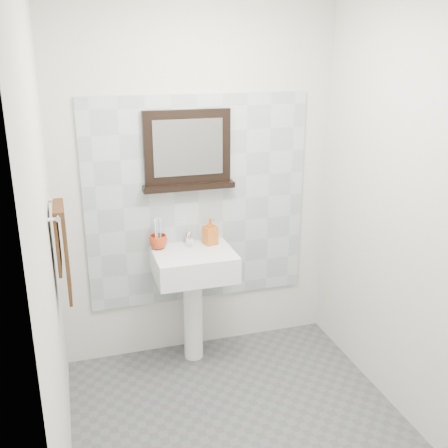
{
  "coord_description": "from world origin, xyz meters",
  "views": [
    {
      "loc": [
        -0.87,
        -2.41,
        2.19
      ],
      "look_at": [
        0.03,
        0.55,
        1.15
      ],
      "focal_mm": 42.0,
      "sensor_mm": 36.0,
      "label": 1
    }
  ],
  "objects_px": {
    "pedestal_sink": "(194,276)",
    "toothbrush_cup": "(158,242)",
    "framed_mirror": "(188,152)",
    "soap_dispenser": "(210,231)",
    "hand_towel": "(62,244)"
  },
  "relations": [
    {
      "from": "framed_mirror",
      "to": "hand_towel",
      "type": "bearing_deg",
      "value": -146.73
    },
    {
      "from": "pedestal_sink",
      "to": "hand_towel",
      "type": "distance_m",
      "value": 1.04
    },
    {
      "from": "pedestal_sink",
      "to": "hand_towel",
      "type": "bearing_deg",
      "value": -155.8
    },
    {
      "from": "pedestal_sink",
      "to": "soap_dispenser",
      "type": "bearing_deg",
      "value": 34.33
    },
    {
      "from": "pedestal_sink",
      "to": "toothbrush_cup",
      "type": "relative_size",
      "value": 7.75
    },
    {
      "from": "soap_dispenser",
      "to": "framed_mirror",
      "type": "relative_size",
      "value": 0.31
    },
    {
      "from": "framed_mirror",
      "to": "soap_dispenser",
      "type": "bearing_deg",
      "value": -31.85
    },
    {
      "from": "toothbrush_cup",
      "to": "hand_towel",
      "type": "relative_size",
      "value": 0.23
    },
    {
      "from": "pedestal_sink",
      "to": "toothbrush_cup",
      "type": "xyz_separation_m",
      "value": [
        -0.22,
        0.12,
        0.23
      ]
    },
    {
      "from": "hand_towel",
      "to": "soap_dispenser",
      "type": "bearing_deg",
      "value": 25.87
    },
    {
      "from": "toothbrush_cup",
      "to": "hand_towel",
      "type": "height_order",
      "value": "hand_towel"
    },
    {
      "from": "toothbrush_cup",
      "to": "framed_mirror",
      "type": "xyz_separation_m",
      "value": [
        0.24,
        0.06,
        0.61
      ]
    },
    {
      "from": "toothbrush_cup",
      "to": "framed_mirror",
      "type": "distance_m",
      "value": 0.66
    },
    {
      "from": "hand_towel",
      "to": "framed_mirror",
      "type": "bearing_deg",
      "value": 33.27
    },
    {
      "from": "soap_dispenser",
      "to": "hand_towel",
      "type": "height_order",
      "value": "hand_towel"
    }
  ]
}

